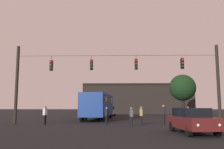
# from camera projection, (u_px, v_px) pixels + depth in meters

# --- Properties ---
(ground_plane) EXTENTS (168.00, 168.00, 0.00)m
(ground_plane) POSITION_uv_depth(u_px,v_px,m) (117.00, 119.00, 31.09)
(ground_plane) COLOR black
(ground_plane) RESTS_ON ground
(overhead_signal_span) EXTENTS (18.53, 0.44, 7.15)m
(overhead_signal_span) POSITION_uv_depth(u_px,v_px,m) (116.00, 79.00, 22.17)
(overhead_signal_span) COLOR black
(overhead_signal_span) RESTS_ON ground
(city_bus) EXTENTS (3.23, 11.14, 3.00)m
(city_bus) POSITION_uv_depth(u_px,v_px,m) (98.00, 104.00, 29.49)
(city_bus) COLOR navy
(city_bus) RESTS_ON ground
(car_near_right) EXTENTS (2.22, 4.47, 1.52)m
(car_near_right) POSITION_uv_depth(u_px,v_px,m) (192.00, 120.00, 14.75)
(car_near_right) COLOR #511919
(car_near_right) RESTS_ON ground
(car_far_left) EXTENTS (2.10, 4.44, 1.52)m
(car_far_left) POSITION_uv_depth(u_px,v_px,m) (109.00, 111.00, 39.82)
(car_far_left) COLOR #99999E
(car_far_left) RESTS_ON ground
(pedestrian_crossing_left) EXTENTS (0.34, 0.42, 1.52)m
(pedestrian_crossing_left) POSITION_uv_depth(u_px,v_px,m) (107.00, 115.00, 21.84)
(pedestrian_crossing_left) COLOR black
(pedestrian_crossing_left) RESTS_ON ground
(pedestrian_crossing_center) EXTENTS (0.28, 0.39, 1.52)m
(pedestrian_crossing_center) POSITION_uv_depth(u_px,v_px,m) (131.00, 115.00, 20.22)
(pedestrian_crossing_center) COLOR black
(pedestrian_crossing_center) RESTS_ON ground
(pedestrian_crossing_right) EXTENTS (0.29, 0.39, 1.58)m
(pedestrian_crossing_right) POSITION_uv_depth(u_px,v_px,m) (141.00, 115.00, 21.13)
(pedestrian_crossing_right) COLOR black
(pedestrian_crossing_right) RESTS_ON ground
(pedestrian_near_bus) EXTENTS (0.35, 0.42, 1.73)m
(pedestrian_near_bus) POSITION_uv_depth(u_px,v_px,m) (164.00, 113.00, 22.40)
(pedestrian_near_bus) COLOR black
(pedestrian_near_bus) RESTS_ON ground
(pedestrian_trailing) EXTENTS (0.36, 0.42, 1.65)m
(pedestrian_trailing) POSITION_uv_depth(u_px,v_px,m) (45.00, 114.00, 21.70)
(pedestrian_trailing) COLOR black
(pedestrian_trailing) RESTS_ON ground
(pedestrian_far_side) EXTENTS (0.29, 0.39, 1.56)m
(pedestrian_far_side) POSITION_uv_depth(u_px,v_px,m) (188.00, 115.00, 21.06)
(pedestrian_far_side) COLOR black
(pedestrian_far_side) RESTS_ON ground
(corner_building) EXTENTS (22.32, 9.47, 6.11)m
(corner_building) POSITION_uv_depth(u_px,v_px,m) (137.00, 99.00, 53.13)
(corner_building) COLOR black
(corner_building) RESTS_ON ground
(tree_left_silhouette) EXTENTS (4.13, 4.13, 6.54)m
(tree_left_silhouette) POSITION_uv_depth(u_px,v_px,m) (183.00, 88.00, 38.49)
(tree_left_silhouette) COLOR black
(tree_left_silhouette) RESTS_ON ground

